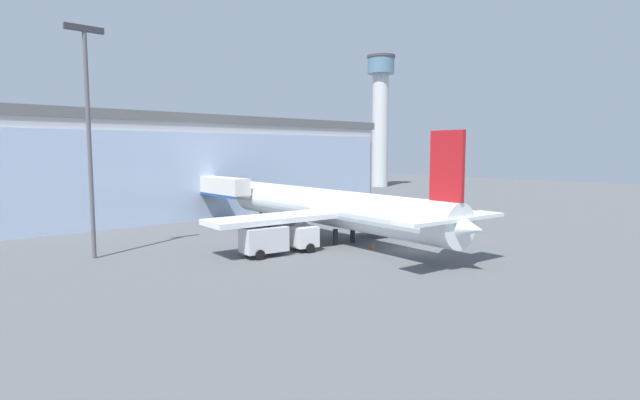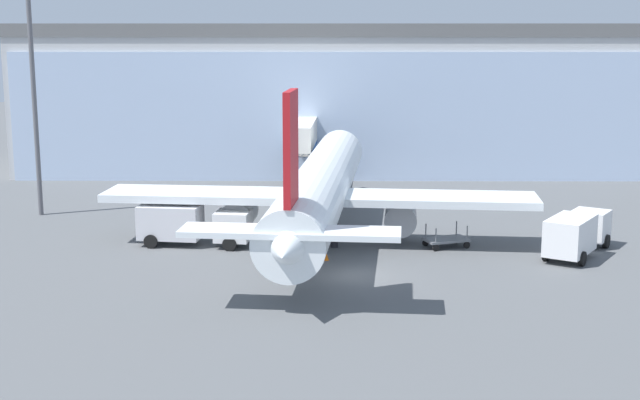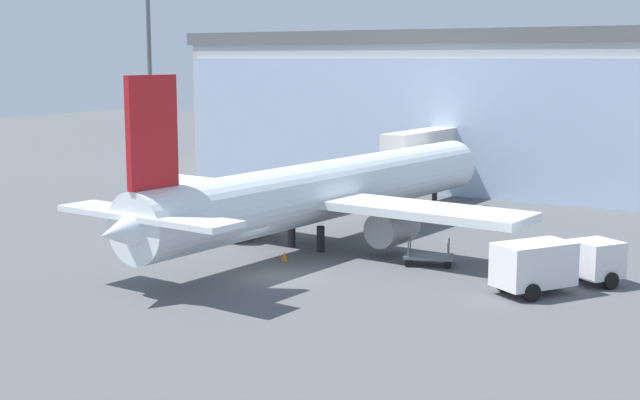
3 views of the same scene
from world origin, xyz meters
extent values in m
plane|color=#545659|center=(0.00, 0.00, 0.00)|extent=(240.00, 240.00, 0.00)
cube|color=#B9B9B9|center=(0.00, 39.71, 6.57)|extent=(61.13, 16.28, 13.15)
cube|color=#AFC4E1|center=(-0.15, 31.99, 5.92)|extent=(59.64, 1.42, 11.83)
cube|color=slate|center=(0.00, 39.71, 13.75)|extent=(62.36, 16.60, 1.20)
cube|color=silver|center=(-3.15, 29.12, 4.77)|extent=(3.03, 13.27, 2.40)
cube|color=#194799|center=(-3.15, 29.12, 3.72)|extent=(3.08, 13.28, 0.30)
cylinder|color=#4C4C51|center=(-2.84, 34.05, 1.78)|extent=(0.70, 0.70, 3.57)
cylinder|color=#59595E|center=(-23.03, 17.12, 9.70)|extent=(0.36, 0.36, 19.40)
cylinder|color=white|center=(-1.81, 9.53, 3.49)|extent=(7.46, 34.16, 3.78)
cone|color=white|center=(0.04, 26.41, 3.49)|extent=(4.09, 3.39, 3.78)
cone|color=white|center=(-3.66, -7.34, 3.49)|extent=(3.82, 4.35, 3.40)
cube|color=white|center=(-1.99, 7.85, 3.11)|extent=(28.66, 7.27, 0.50)
cube|color=white|center=(-3.55, -6.35, 4.06)|extent=(11.20, 3.58, 0.30)
cube|color=red|center=(-3.49, -5.85, 8.21)|extent=(0.71, 3.22, 5.65)
cylinder|color=gray|center=(-7.30, 8.93, 1.76)|extent=(2.44, 3.41, 2.10)
cylinder|color=gray|center=(3.42, 7.76, 1.76)|extent=(2.44, 3.41, 2.10)
cylinder|color=black|center=(-3.23, 6.98, 0.80)|extent=(0.50, 0.50, 1.60)
cylinder|color=black|center=(-0.98, 6.73, 0.80)|extent=(0.50, 0.50, 1.60)
cylinder|color=black|center=(-0.29, 23.42, 0.80)|extent=(0.40, 0.40, 1.60)
cube|color=silver|center=(-7.53, 6.90, 1.40)|extent=(2.50, 2.50, 1.90)
cube|color=silver|center=(-11.69, 7.51, 1.55)|extent=(4.28, 2.76, 2.20)
cylinder|color=black|center=(-7.37, 7.98, 0.45)|extent=(0.93, 0.43, 0.90)
cylinder|color=black|center=(-7.70, 5.81, 0.45)|extent=(0.93, 0.43, 0.90)
cylinder|color=black|center=(-12.52, 8.75, 0.45)|extent=(0.93, 0.43, 0.90)
cylinder|color=black|center=(-12.84, 6.57, 0.45)|extent=(0.93, 0.43, 0.90)
cube|color=silver|center=(15.68, 6.84, 1.40)|extent=(3.05, 3.05, 1.90)
cube|color=white|center=(13.36, 3.34, 1.55)|extent=(4.04, 4.55, 2.20)
cylinder|color=black|center=(14.76, 7.45, 0.45)|extent=(0.75, 0.92, 0.90)
cylinder|color=black|center=(16.59, 6.23, 0.45)|extent=(0.75, 0.92, 0.90)
cylinder|color=black|center=(11.89, 3.11, 0.45)|extent=(0.75, 0.92, 0.90)
cylinder|color=black|center=(13.72, 1.90, 0.45)|extent=(0.75, 0.92, 0.90)
cube|color=slate|center=(6.28, 6.60, 0.52)|extent=(3.17, 2.43, 0.16)
cylinder|color=black|center=(7.10, 7.65, 0.22)|extent=(0.46, 0.26, 0.44)
cylinder|color=slate|center=(7.10, 7.65, 1.05)|extent=(0.08, 0.08, 0.90)
cylinder|color=black|center=(7.58, 6.29, 0.22)|extent=(0.46, 0.26, 0.44)
cylinder|color=slate|center=(7.58, 6.29, 1.05)|extent=(0.08, 0.08, 0.90)
cylinder|color=black|center=(4.99, 6.92, 0.22)|extent=(0.46, 0.26, 0.44)
cylinder|color=slate|center=(4.99, 6.92, 1.05)|extent=(0.08, 0.08, 0.90)
cylinder|color=black|center=(5.46, 5.55, 0.22)|extent=(0.46, 0.26, 0.44)
cylinder|color=slate|center=(5.46, 5.55, 1.05)|extent=(0.08, 0.08, 0.90)
cone|color=orange|center=(-1.58, 3.44, 0.28)|extent=(0.36, 0.36, 0.55)
cone|color=orange|center=(13.75, 10.25, 0.28)|extent=(0.36, 0.36, 0.55)
camera|label=1|loc=(-37.96, -27.94, 9.46)|focal=28.00mm
camera|label=2|loc=(-2.58, -49.43, 14.10)|focal=50.00mm
camera|label=3|loc=(25.64, -40.21, 11.84)|focal=50.00mm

